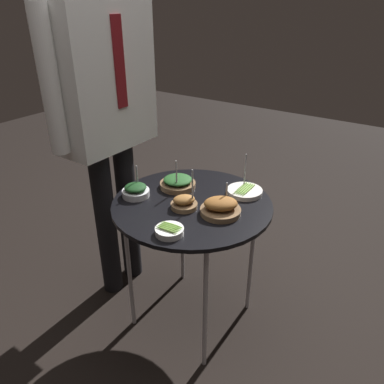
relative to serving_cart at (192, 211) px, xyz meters
name	(u,v)px	position (x,y,z in m)	size (l,w,h in m)	color
ground_plane	(192,314)	(0.00, 0.00, -0.63)	(8.00, 8.00, 0.00)	black
serving_cart	(192,211)	(0.00, 0.00, 0.00)	(0.71, 0.71, 0.68)	black
bowl_asparagus_back_right	(245,191)	(0.20, -0.15, 0.06)	(0.16, 0.16, 0.18)	silver
bowl_roast_front_center	(185,203)	(-0.06, -0.01, 0.07)	(0.12, 0.12, 0.18)	brown
bowl_spinach_far_rim	(178,183)	(0.08, 0.14, 0.07)	(0.17, 0.17, 0.16)	brown
bowl_roast_near_rim	(221,207)	(-0.01, -0.15, 0.07)	(0.17, 0.18, 0.12)	brown
bowl_spinach_back_left	(136,191)	(-0.10, 0.24, 0.07)	(0.12, 0.12, 0.14)	silver
bowl_asparagus_center	(169,231)	(-0.26, -0.07, 0.06)	(0.11, 0.11, 0.03)	white
waiter_figure	(104,96)	(0.00, 0.49, 0.44)	(0.63, 0.24, 1.70)	black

